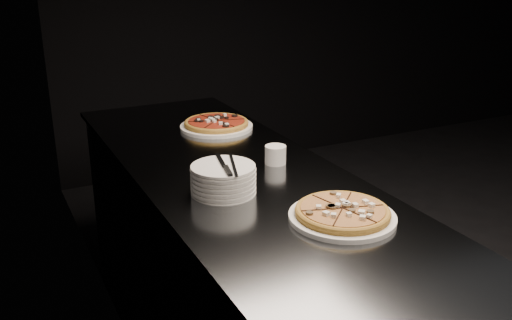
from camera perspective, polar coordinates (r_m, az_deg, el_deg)
name	(u,v)px	position (r m, az deg, el deg)	size (l,w,h in m)	color
wall_left	(139,54)	(1.81, -11.65, 10.36)	(0.02, 5.00, 2.80)	black
counter	(248,288)	(2.28, -0.77, -12.69)	(0.74, 2.44, 0.92)	slate
pizza_mushroom	(342,213)	(1.77, 8.63, -5.29)	(0.37, 0.37, 0.04)	white
pizza_tomato	(216,124)	(2.67, -3.98, 3.60)	(0.37, 0.37, 0.04)	white
plate_stack	(223,179)	(1.94, -3.29, -1.94)	(0.22, 0.22, 0.10)	white
cutlery	(227,166)	(1.91, -2.87, -0.60)	(0.12, 0.22, 0.01)	#AFB1B6
ramekin	(275,154)	(2.21, 1.96, 0.58)	(0.08, 0.08, 0.07)	silver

